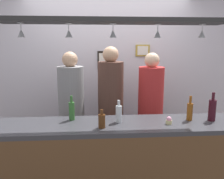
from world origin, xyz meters
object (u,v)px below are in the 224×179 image
(person_right_red_shirt, at_px, (151,102))
(picture_frame_upper_small, at_px, (143,50))
(person_left_grey_shirt, at_px, (71,103))
(bottle_wine_dark_red, at_px, (212,110))
(person_middle_brown_shirt, at_px, (111,99))
(bottle_beer_amber_tall, at_px, (190,111))
(cupcake, at_px, (169,120))
(bottle_beer_green_import, at_px, (72,110))
(bottle_beer_brown_stubby, at_px, (102,121))
(picture_frame_crest, at_px, (103,59))
(bottle_soda_clear, at_px, (119,113))

(person_right_red_shirt, distance_m, picture_frame_upper_small, 0.92)
(person_left_grey_shirt, height_order, person_right_red_shirt, person_left_grey_shirt)
(person_left_grey_shirt, height_order, bottle_wine_dark_red, person_left_grey_shirt)
(person_middle_brown_shirt, distance_m, bottle_beer_amber_tall, 1.08)
(person_middle_brown_shirt, relative_size, person_right_red_shirt, 1.05)
(cupcake, bearing_deg, person_right_red_shirt, 88.77)
(bottle_beer_green_import, distance_m, cupcake, 1.00)
(person_right_red_shirt, height_order, bottle_beer_brown_stubby, person_right_red_shirt)
(picture_frame_upper_small, bearing_deg, person_middle_brown_shirt, -131.34)
(person_middle_brown_shirt, distance_m, picture_frame_crest, 0.79)
(bottle_beer_brown_stubby, bearing_deg, bottle_beer_green_import, 139.97)
(bottle_wine_dark_red, height_order, bottle_soda_clear, bottle_wine_dark_red)
(person_middle_brown_shirt, bearing_deg, picture_frame_upper_small, 48.66)
(bottle_beer_green_import, distance_m, bottle_beer_brown_stubby, 0.40)
(person_right_red_shirt, xyz_separation_m, bottle_beer_amber_tall, (0.24, -0.74, 0.09))
(person_right_red_shirt, bearing_deg, person_left_grey_shirt, 180.00)
(person_middle_brown_shirt, height_order, person_right_red_shirt, person_middle_brown_shirt)
(person_right_red_shirt, xyz_separation_m, bottle_wine_dark_red, (0.46, -0.77, 0.11))
(bottle_wine_dark_red, height_order, cupcake, bottle_wine_dark_red)
(person_middle_brown_shirt, relative_size, picture_frame_upper_small, 8.05)
(person_left_grey_shirt, height_order, person_middle_brown_shirt, person_middle_brown_shirt)
(bottle_beer_brown_stubby, bearing_deg, bottle_soda_clear, 40.73)
(picture_frame_upper_small, bearing_deg, person_left_grey_shirt, -149.91)
(person_middle_brown_shirt, distance_m, cupcake, 0.99)
(picture_frame_upper_small, relative_size, picture_frame_crest, 0.85)
(person_right_red_shirt, height_order, bottle_beer_amber_tall, person_right_red_shirt)
(person_right_red_shirt, relative_size, picture_frame_upper_small, 7.68)
(person_left_grey_shirt, distance_m, cupcake, 1.35)
(bottle_beer_green_import, xyz_separation_m, cupcake, (0.98, -0.20, -0.07))
(bottle_wine_dark_red, bearing_deg, person_left_grey_shirt, 153.26)
(bottle_wine_dark_red, bearing_deg, person_right_red_shirt, 120.86)
(person_right_red_shirt, relative_size, bottle_beer_brown_stubby, 9.39)
(bottle_beer_green_import, xyz_separation_m, bottle_soda_clear, (0.49, -0.11, -0.01))
(cupcake, height_order, picture_frame_upper_small, picture_frame_upper_small)
(person_right_red_shirt, xyz_separation_m, picture_frame_upper_small, (0.00, 0.62, 0.68))
(bottle_beer_brown_stubby, relative_size, bottle_soda_clear, 0.78)
(person_middle_brown_shirt, height_order, picture_frame_crest, person_middle_brown_shirt)
(bottle_beer_amber_tall, relative_size, picture_frame_upper_small, 1.18)
(bottle_soda_clear, bearing_deg, person_right_red_shirt, 55.65)
(person_left_grey_shirt, relative_size, picture_frame_crest, 6.56)
(picture_frame_upper_small, bearing_deg, bottle_beer_amber_tall, -80.14)
(bottle_beer_amber_tall, bearing_deg, picture_frame_crest, 122.21)
(person_left_grey_shirt, height_order, cupcake, person_left_grey_shirt)
(bottle_beer_amber_tall, height_order, bottle_beer_brown_stubby, bottle_beer_amber_tall)
(bottle_beer_green_import, height_order, cupcake, bottle_beer_green_import)
(person_right_red_shirt, relative_size, bottle_soda_clear, 7.35)
(person_right_red_shirt, distance_m, bottle_beer_amber_tall, 0.78)
(person_left_grey_shirt, xyz_separation_m, picture_frame_upper_small, (1.07, 0.62, 0.67))
(bottle_beer_amber_tall, distance_m, picture_frame_crest, 1.67)
(person_left_grey_shirt, relative_size, bottle_beer_brown_stubby, 9.47)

